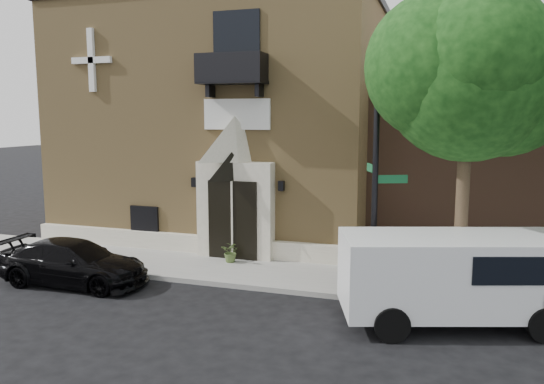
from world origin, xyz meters
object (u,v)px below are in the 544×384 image
(cargo_van, at_px, (463,276))
(dumpster, at_px, (537,283))
(fire_hydrant, at_px, (369,282))
(black_sedan, at_px, (74,263))
(street_sign, at_px, (376,182))
(pedestrian_near, at_px, (538,271))

(cargo_van, relative_size, dumpster, 2.96)
(cargo_van, bearing_deg, dumpster, 23.07)
(dumpster, bearing_deg, fire_hydrant, 171.59)
(black_sedan, distance_m, street_sign, 8.87)
(cargo_van, bearing_deg, fire_hydrant, 139.29)
(black_sedan, height_order, cargo_van, cargo_van)
(black_sedan, bearing_deg, street_sign, -81.15)
(pedestrian_near, bearing_deg, fire_hydrant, -22.12)
(cargo_van, relative_size, street_sign, 0.94)
(pedestrian_near, bearing_deg, black_sedan, -25.65)
(dumpster, relative_size, pedestrian_near, 1.25)
(black_sedan, distance_m, cargo_van, 10.61)
(black_sedan, xyz_separation_m, pedestrian_near, (12.47, 2.23, 0.26))
(black_sedan, relative_size, street_sign, 0.75)
(dumpster, bearing_deg, black_sedan, 171.38)
(dumpster, bearing_deg, pedestrian_near, 66.01)
(cargo_van, bearing_deg, pedestrian_near, 28.54)
(street_sign, bearing_deg, fire_hydrant, -122.38)
(cargo_van, relative_size, pedestrian_near, 3.69)
(fire_hydrant, relative_size, dumpster, 0.40)
(black_sedan, height_order, fire_hydrant, black_sedan)
(black_sedan, xyz_separation_m, cargo_van, (10.59, 0.26, 0.54))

